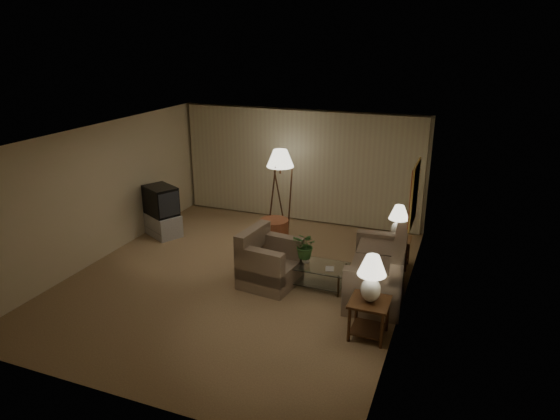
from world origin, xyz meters
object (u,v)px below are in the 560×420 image
object	(u,v)px
ottoman	(274,229)
vase	(306,259)
sofa	(376,273)
coffee_table	(313,271)
side_table_far	(396,247)
tv_cabinet	(163,224)
table_lamp_near	(372,274)
floor_lamp	(280,189)
table_lamp_far	(399,219)
armchair	(270,264)
side_table_near	(369,312)
crt_tv	(161,200)

from	to	relation	value
ottoman	vase	size ratio (longest dim) A/B	4.24
sofa	coffee_table	size ratio (longest dim) A/B	1.67
side_table_far	coffee_table	size ratio (longest dim) A/B	0.50
sofa	vase	bearing A→B (deg)	-90.73
sofa	side_table_far	size ratio (longest dim) A/B	3.35
sofa	tv_cabinet	xyz separation A→B (m)	(-5.05, 1.00, -0.16)
sofa	tv_cabinet	size ratio (longest dim) A/B	1.96
table_lamp_near	floor_lamp	xyz separation A→B (m)	(-2.83, 3.63, -0.04)
table_lamp_near	tv_cabinet	world-z (taller)	table_lamp_near
sofa	coffee_table	bearing A→B (deg)	-90.12
table_lamp_far	coffee_table	distance (m)	1.98
table_lamp_near	coffee_table	bearing A→B (deg)	135.30
table_lamp_near	ottoman	distance (m)	4.22
tv_cabinet	ottoman	bearing A→B (deg)	44.32
armchair	table_lamp_far	world-z (taller)	table_lamp_far
side_table_near	vase	world-z (taller)	side_table_near
sofa	floor_lamp	distance (m)	3.57
table_lamp_near	crt_tv	xyz separation A→B (m)	(-5.20, 2.35, -0.21)
armchair	crt_tv	size ratio (longest dim) A/B	1.29
side_table_near	floor_lamp	distance (m)	4.64
sofa	table_lamp_far	size ratio (longest dim) A/B	3.04
side_table_near	vase	size ratio (longest dim) A/B	3.93
armchair	table_lamp_far	bearing A→B (deg)	-45.02
table_lamp_near	armchair	bearing A→B (deg)	153.26
sofa	side_table_near	distance (m)	1.36
table_lamp_near	coffee_table	world-z (taller)	table_lamp_near
table_lamp_far	coffee_table	bearing A→B (deg)	-133.10
ottoman	table_lamp_far	bearing A→B (deg)	-9.84
table_lamp_near	sofa	bearing A→B (deg)	96.34
armchair	side_table_far	xyz separation A→B (m)	(2.01, 1.59, -0.00)
armchair	table_lamp_near	distance (m)	2.34
side_table_near	ottoman	world-z (taller)	side_table_near
sofa	table_lamp_far	bearing A→B (deg)	167.90
side_table_near	coffee_table	bearing A→B (deg)	135.30
tv_cabinet	vase	bearing A→B (deg)	11.47
side_table_near	side_table_far	world-z (taller)	same
table_lamp_far	vase	world-z (taller)	table_lamp_far
coffee_table	tv_cabinet	size ratio (longest dim) A/B	1.18
table_lamp_far	ottoman	world-z (taller)	table_lamp_far
tv_cabinet	crt_tv	size ratio (longest dim) A/B	1.12
table_lamp_near	coffee_table	distance (m)	1.93
ottoman	vase	xyz separation A→B (m)	(1.35, -1.83, 0.28)
floor_lamp	tv_cabinet	bearing A→B (deg)	-151.52
table_lamp_near	floor_lamp	bearing A→B (deg)	127.90
tv_cabinet	crt_tv	xyz separation A→B (m)	(0.00, 0.00, 0.57)
sofa	tv_cabinet	distance (m)	5.15
side_table_far	floor_lamp	distance (m)	3.07
armchair	ottoman	distance (m)	2.21
sofa	crt_tv	bearing A→B (deg)	-106.44
coffee_table	crt_tv	size ratio (longest dim) A/B	1.32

